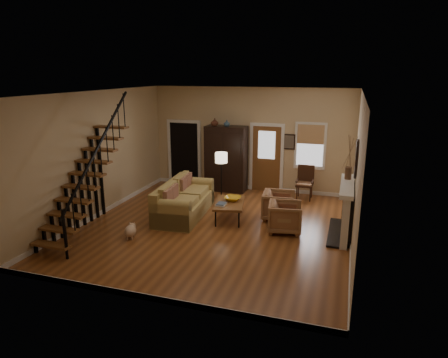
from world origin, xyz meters
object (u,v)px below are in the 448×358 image
(armchair_right, at_px, (279,205))
(side_chair, at_px, (305,183))
(coffee_table, at_px, (229,211))
(armchair_left, at_px, (285,217))
(sofa, at_px, (184,199))
(armoire, at_px, (226,159))
(floor_lamp, at_px, (221,179))

(armchair_right, relative_size, side_chair, 0.80)
(coffee_table, height_order, armchair_left, armchair_left)
(armchair_left, relative_size, side_chair, 0.79)
(sofa, height_order, armchair_left, sofa)
(armoire, xyz_separation_m, armchair_left, (2.40, -2.90, -0.69))
(armchair_right, height_order, side_chair, side_chair)
(armchair_right, bearing_deg, armchair_left, -164.12)
(floor_lamp, bearing_deg, sofa, -118.02)
(side_chair, bearing_deg, armchair_right, -103.21)
(armchair_left, xyz_separation_m, side_chair, (0.15, 2.70, 0.15))
(coffee_table, bearing_deg, armchair_left, -13.27)
(armchair_right, xyz_separation_m, side_chair, (0.45, 1.92, 0.14))
(sofa, height_order, floor_lamp, floor_lamp)
(coffee_table, height_order, side_chair, side_chair)
(armoire, height_order, floor_lamp, armoire)
(armoire, bearing_deg, side_chair, -4.48)
(armchair_left, distance_m, armchair_right, 0.84)
(armchair_right, bearing_deg, armoire, 39.64)
(armchair_left, distance_m, side_chair, 2.71)
(sofa, height_order, armchair_right, sofa)
(floor_lamp, bearing_deg, armchair_left, -35.68)
(sofa, distance_m, coffee_table, 1.26)
(sofa, relative_size, floor_lamp, 1.56)
(armoire, relative_size, floor_lamp, 1.37)
(armoire, relative_size, armchair_left, 2.62)
(sofa, xyz_separation_m, coffee_table, (1.24, 0.05, -0.21))
(coffee_table, distance_m, armchair_left, 1.57)
(sofa, xyz_separation_m, armchair_left, (2.77, -0.31, -0.08))
(coffee_table, xyz_separation_m, floor_lamp, (-0.60, 1.16, 0.53))
(sofa, xyz_separation_m, armchair_right, (2.47, 0.48, -0.07))
(floor_lamp, relative_size, side_chair, 1.50)
(sofa, bearing_deg, coffee_table, -2.11)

